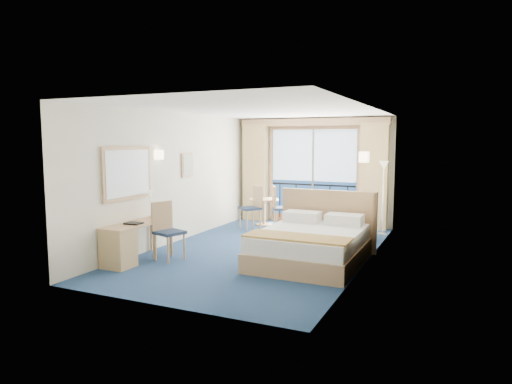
# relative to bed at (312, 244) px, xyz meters

# --- Properties ---
(floor) EXTENTS (6.50, 6.50, 0.00)m
(floor) POSITION_rel_bed_xyz_m (-1.13, 0.42, -0.33)
(floor) COLOR navy
(floor) RESTS_ON ground
(room_walls) EXTENTS (4.04, 6.54, 2.72)m
(room_walls) POSITION_rel_bed_xyz_m (-1.13, 0.42, 1.45)
(room_walls) COLOR beige
(room_walls) RESTS_ON ground
(balcony_door) EXTENTS (2.36, 0.03, 2.52)m
(balcony_door) POSITION_rel_bed_xyz_m (-1.13, 3.64, 0.81)
(balcony_door) COLOR navy
(balcony_door) RESTS_ON room_walls
(curtain_left) EXTENTS (0.65, 0.22, 2.55)m
(curtain_left) POSITION_rel_bed_xyz_m (-2.68, 3.49, 0.95)
(curtain_left) COLOR tan
(curtain_left) RESTS_ON room_walls
(curtain_right) EXTENTS (0.65, 0.22, 2.55)m
(curtain_right) POSITION_rel_bed_xyz_m (0.42, 3.49, 0.95)
(curtain_right) COLOR tan
(curtain_right) RESTS_ON room_walls
(pelmet) EXTENTS (3.80, 0.25, 0.18)m
(pelmet) POSITION_rel_bed_xyz_m (-1.13, 3.52, 2.25)
(pelmet) COLOR tan
(pelmet) RESTS_ON room_walls
(mirror) EXTENTS (0.05, 1.25, 0.95)m
(mirror) POSITION_rel_bed_xyz_m (-3.10, -1.08, 1.22)
(mirror) COLOR tan
(mirror) RESTS_ON room_walls
(wall_print) EXTENTS (0.04, 0.42, 0.52)m
(wall_print) POSITION_rel_bed_xyz_m (-3.10, 0.87, 1.27)
(wall_print) COLOR tan
(wall_print) RESTS_ON room_walls
(sconce_left) EXTENTS (0.18, 0.18, 0.18)m
(sconce_left) POSITION_rel_bed_xyz_m (-3.07, -0.18, 1.52)
(sconce_left) COLOR beige
(sconce_left) RESTS_ON room_walls
(sconce_right) EXTENTS (0.18, 0.18, 0.18)m
(sconce_right) POSITION_rel_bed_xyz_m (0.81, 0.27, 1.52)
(sconce_right) COLOR beige
(sconce_right) RESTS_ON room_walls
(bed) EXTENTS (1.87, 2.22, 1.18)m
(bed) POSITION_rel_bed_xyz_m (0.00, 0.00, 0.00)
(bed) COLOR tan
(bed) RESTS_ON ground
(nightstand) EXTENTS (0.47, 0.45, 0.61)m
(nightstand) POSITION_rel_bed_xyz_m (0.62, 1.24, -0.02)
(nightstand) COLOR tan
(nightstand) RESTS_ON ground
(phone) EXTENTS (0.20, 0.17, 0.08)m
(phone) POSITION_rel_bed_xyz_m (0.59, 1.23, 0.32)
(phone) COLOR beige
(phone) RESTS_ON nightstand
(armchair) EXTENTS (1.07, 1.08, 0.75)m
(armchair) POSITION_rel_bed_xyz_m (0.18, 2.42, 0.04)
(armchair) COLOR #4D505E
(armchair) RESTS_ON ground
(floor_lamp) EXTENTS (0.23, 0.23, 1.67)m
(floor_lamp) POSITION_rel_bed_xyz_m (0.74, 2.90, 0.94)
(floor_lamp) COLOR silver
(floor_lamp) RESTS_ON ground
(desk) EXTENTS (0.50, 1.46, 0.68)m
(desk) POSITION_rel_bed_xyz_m (-2.86, -1.54, 0.05)
(desk) COLOR tan
(desk) RESTS_ON ground
(desk_chair) EXTENTS (0.57, 0.56, 1.04)m
(desk_chair) POSITION_rel_bed_xyz_m (-2.45, -0.86, 0.26)
(desk_chair) COLOR #1F2E4A
(desk_chair) RESTS_ON ground
(folder) EXTENTS (0.30, 0.23, 0.03)m
(folder) POSITION_rel_bed_xyz_m (-2.83, -1.28, 0.37)
(folder) COLOR black
(folder) RESTS_ON desk
(desk_lamp) EXTENTS (0.13, 0.13, 0.49)m
(desk_lamp) POSITION_rel_bed_xyz_m (-2.97, -0.63, 0.72)
(desk_lamp) COLOR silver
(desk_lamp) RESTS_ON desk
(round_table) EXTENTS (0.75, 0.75, 0.67)m
(round_table) POSITION_rel_bed_xyz_m (-2.17, 2.91, 0.18)
(round_table) COLOR tan
(round_table) RESTS_ON ground
(table_chair_a) EXTENTS (0.61, 0.61, 1.03)m
(table_chair_a) POSITION_rel_bed_xyz_m (-1.67, 2.66, 0.25)
(table_chair_a) COLOR #1F2E4A
(table_chair_a) RESTS_ON ground
(table_chair_b) EXTENTS (0.63, 0.63, 1.03)m
(table_chair_b) POSITION_rel_bed_xyz_m (-2.24, 2.41, 0.25)
(table_chair_b) COLOR #1F2E4A
(table_chair_b) RESTS_ON ground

